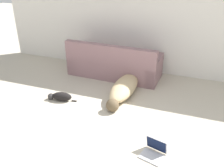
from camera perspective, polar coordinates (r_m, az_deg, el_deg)
The scene contains 5 objects.
wall_back at distance 5.47m, azimuth 10.20°, elevation 14.78°, with size 7.32×0.06×2.48m.
couch at distance 5.47m, azimuth 0.50°, elevation 4.42°, with size 2.00×0.84×0.79m.
dog at distance 4.74m, azimuth 2.68°, elevation -0.99°, with size 0.44×1.63×0.29m.
cat at distance 4.68m, azimuth -11.71°, elevation -2.82°, with size 0.56×0.23×0.16m.
laptop_open at distance 3.49m, azimuth 9.68°, elevation -14.57°, with size 0.36×0.35×0.23m.
Camera 1 is at (0.92, -1.77, 2.38)m, focal length 40.00 mm.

